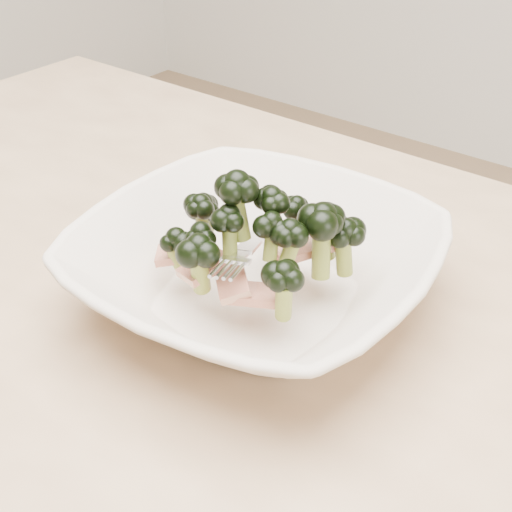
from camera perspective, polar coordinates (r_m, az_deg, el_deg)
name	(u,v)px	position (r m, az deg, el deg)	size (l,w,h in m)	color
dining_table	(172,368)	(0.73, -6.72, -8.92)	(1.20, 0.80, 0.75)	tan
broccoli_dish	(256,264)	(0.62, 0.04, -0.68)	(0.33, 0.33, 0.14)	beige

